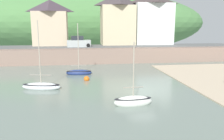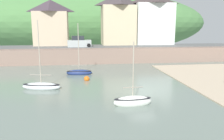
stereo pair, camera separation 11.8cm
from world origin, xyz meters
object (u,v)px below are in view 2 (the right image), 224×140
parked_car_near_slipway (79,42)px  mooring_buoy (87,79)px  waterfront_building_left (51,22)px  waterfront_building_right (153,19)px  sailboat_tall_mast (79,72)px  motorboat_with_cabin (41,86)px  waterfront_building_centre (118,19)px  rowboat_small_beached (133,101)px

parked_car_near_slipway → mooring_buoy: bearing=-91.3°
waterfront_building_left → waterfront_building_right: waterfront_building_right is taller
sailboat_tall_mast → mooring_buoy: (0.86, -3.43, -0.10)m
motorboat_with_cabin → waterfront_building_centre: bearing=76.3°
waterfront_building_centre → rowboat_small_beached: 29.94m
rowboat_small_beached → waterfront_building_left: bearing=105.5°
waterfront_building_centre → parked_car_near_slipway: bearing=-149.7°
waterfront_building_right → sailboat_tall_mast: bearing=-131.4°
waterfront_building_centre → sailboat_tall_mast: bearing=-114.5°
waterfront_building_left → motorboat_with_cabin: (1.57, -23.11, -6.43)m
waterfront_building_left → waterfront_building_centre: waterfront_building_centre is taller
waterfront_building_left → rowboat_small_beached: 31.07m
waterfront_building_left → waterfront_building_centre: size_ratio=0.87×
waterfront_building_left → mooring_buoy: bearing=-73.2°
waterfront_building_right → sailboat_tall_mast: (-14.76, -16.76, -7.10)m
rowboat_small_beached → parked_car_near_slipway: size_ratio=1.22×
rowboat_small_beached → motorboat_with_cabin: bearing=141.2°
parked_car_near_slipway → mooring_buoy: (0.92, -15.69, -3.01)m
mooring_buoy → waterfront_building_centre: bearing=71.4°
rowboat_small_beached → sailboat_tall_mast: size_ratio=0.78×
waterfront_building_left → parked_car_near_slipway: 7.70m
waterfront_building_centre → motorboat_with_cabin: size_ratio=1.43×
waterfront_building_left → sailboat_tall_mast: bearing=-72.7°
waterfront_building_right → motorboat_with_cabin: (-18.41, -23.11, -7.11)m
motorboat_with_cabin → waterfront_building_right: bearing=63.8°
waterfront_building_centre → waterfront_building_right: size_ratio=0.99×
waterfront_building_centre → mooring_buoy: bearing=-108.6°
motorboat_with_cabin → mooring_buoy: (4.51, 2.92, -0.10)m
waterfront_building_left → mooring_buoy: waterfront_building_left is taller
waterfront_building_right → waterfront_building_centre: bearing=180.0°
sailboat_tall_mast → waterfront_building_centre: bearing=69.8°
sailboat_tall_mast → parked_car_near_slipway: size_ratio=1.56×
sailboat_tall_mast → mooring_buoy: sailboat_tall_mast is taller
rowboat_small_beached → mooring_buoy: (-3.37, 8.71, -0.14)m
waterfront_building_left → mooring_buoy: 22.07m
rowboat_small_beached → motorboat_with_cabin: size_ratio=0.76×
rowboat_small_beached → waterfront_building_right: bearing=67.4°
parked_car_near_slipway → waterfront_building_right: bearing=12.2°
waterfront_building_centre → waterfront_building_left: bearing=-180.0°
waterfront_building_right → motorboat_with_cabin: size_ratio=1.45×
motorboat_with_cabin → parked_car_near_slipway: size_ratio=1.61×
motorboat_with_cabin → parked_car_near_slipway: motorboat_with_cabin is taller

